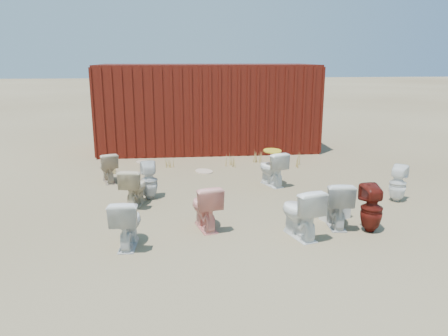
{
  "coord_description": "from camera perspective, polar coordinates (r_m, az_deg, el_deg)",
  "views": [
    {
      "loc": [
        -0.84,
        -7.39,
        2.59
      ],
      "look_at": [
        0.0,
        0.6,
        0.55
      ],
      "focal_mm": 35.0,
      "sensor_mm": 36.0,
      "label": 1
    }
  ],
  "objects": [
    {
      "name": "toilet_front_c",
      "position": [
        6.54,
        9.92,
        -5.71
      ],
      "size": [
        0.63,
        0.84,
        0.77
      ],
      "primitive_type": "imported",
      "rotation": [
        0.0,
        0.0,
        3.44
      ],
      "color": "white",
      "rests_on": "ground"
    },
    {
      "name": "toilet_back_a",
      "position": [
        8.28,
        -9.76,
        -1.64
      ],
      "size": [
        0.36,
        0.37,
        0.7
      ],
      "primitive_type": "imported",
      "rotation": [
        0.0,
        0.0,
        3.29
      ],
      "color": "silver",
      "rests_on": "ground"
    },
    {
      "name": "weed_clump_a",
      "position": [
        10.36,
        -14.57,
        0.14
      ],
      "size": [
        0.36,
        0.36,
        0.29
      ],
      "primitive_type": "cone",
      "color": "#A28541",
      "rests_on": "ground"
    },
    {
      "name": "toilet_front_e",
      "position": [
        7.08,
        14.39,
        -4.49
      ],
      "size": [
        0.48,
        0.76,
        0.74
      ],
      "primitive_type": "imported",
      "rotation": [
        0.0,
        0.0,
        3.05
      ],
      "color": "silver",
      "rests_on": "ground"
    },
    {
      "name": "weed_clump_d",
      "position": [
        10.7,
        -7.1,
        0.89
      ],
      "size": [
        0.3,
        0.3,
        0.27
      ],
      "primitive_type": "cone",
      "color": "#A28541",
      "rests_on": "ground"
    },
    {
      "name": "yellow_lid",
      "position": [
        8.99,
        6.34,
        2.26
      ],
      "size": [
        0.37,
        0.46,
        0.02
      ],
      "primitive_type": "ellipsoid",
      "color": "gold",
      "rests_on": "toilet_back_yellowlid"
    },
    {
      "name": "loose_tank",
      "position": [
        7.43,
        14.33,
        -5.18
      ],
      "size": [
        0.54,
        0.36,
        0.35
      ],
      "primitive_type": "cube",
      "rotation": [
        0.0,
        0.0,
        0.36
      ],
      "color": "silver",
      "rests_on": "ground"
    },
    {
      "name": "loose_lid_far",
      "position": [
        11.23,
        -10.45,
        0.74
      ],
      "size": [
        0.55,
        0.59,
        0.02
      ],
      "primitive_type": "ellipsoid",
      "rotation": [
        0.0,
        0.0,
        0.52
      ],
      "color": "tan",
      "rests_on": "ground"
    },
    {
      "name": "weed_clump_f",
      "position": [
        8.99,
        18.24,
        -2.5
      ],
      "size": [
        0.28,
        0.28,
        0.22
      ],
      "primitive_type": "cone",
      "color": "#A28541",
      "rests_on": "ground"
    },
    {
      "name": "shipping_container",
      "position": [
        12.69,
        -2.19,
        7.97
      ],
      "size": [
        6.0,
        2.4,
        2.4
      ],
      "primitive_type": "cube",
      "color": "#4C0D0C",
      "rests_on": "ground"
    },
    {
      "name": "toilet_front_maroon",
      "position": [
        7.0,
        18.71,
        -5.04
      ],
      "size": [
        0.35,
        0.36,
        0.74
      ],
      "primitive_type": "imported",
      "rotation": [
        0.0,
        0.0,
        3.2
      ],
      "color": "#5D1710",
      "rests_on": "ground"
    },
    {
      "name": "weed_clump_b",
      "position": [
        10.7,
        1.02,
        1.13
      ],
      "size": [
        0.32,
        0.32,
        0.32
      ],
      "primitive_type": "cone",
      "color": "#A28541",
      "rests_on": "ground"
    },
    {
      "name": "ground",
      "position": [
        7.87,
        0.46,
        -4.96
      ],
      "size": [
        100.0,
        100.0,
        0.0
      ],
      "primitive_type": "plane",
      "color": "brown",
      "rests_on": "ground"
    },
    {
      "name": "toilet_back_yellowlid",
      "position": [
        9.08,
        6.28,
        -0.05
      ],
      "size": [
        0.64,
        0.81,
        0.72
      ],
      "primitive_type": "imported",
      "rotation": [
        0.0,
        0.0,
        3.52
      ],
      "color": "white",
      "rests_on": "ground"
    },
    {
      "name": "toilet_front_pink",
      "position": [
        6.77,
        -2.45,
        -5.02
      ],
      "size": [
        0.55,
        0.78,
        0.72
      ],
      "primitive_type": "imported",
      "rotation": [
        0.0,
        0.0,
        3.37
      ],
      "color": "#F79B8E",
      "rests_on": "ground"
    },
    {
      "name": "weed_clump_e",
      "position": [
        11.2,
        4.38,
        1.57
      ],
      "size": [
        0.34,
        0.34,
        0.27
      ],
      "primitive_type": "cone",
      "color": "#A28541",
      "rests_on": "ground"
    },
    {
      "name": "loose_lid_near",
      "position": [
        10.17,
        -2.63,
        -0.43
      ],
      "size": [
        0.55,
        0.61,
        0.02
      ],
      "primitive_type": "ellipsoid",
      "rotation": [
        0.0,
        0.0,
        0.43
      ],
      "color": "beige",
      "rests_on": "ground"
    },
    {
      "name": "toilet_back_beige_right",
      "position": [
        7.95,
        -11.66,
        -2.42
      ],
      "size": [
        0.52,
        0.75,
        0.7
      ],
      "primitive_type": "imported",
      "rotation": [
        0.0,
        0.0,
        2.94
      ],
      "color": "beige",
      "rests_on": "ground"
    },
    {
      "name": "weed_clump_c",
      "position": [
        10.8,
        9.97,
        0.99
      ],
      "size": [
        0.36,
        0.36,
        0.3
      ],
      "primitive_type": "cone",
      "color": "#A28541",
      "rests_on": "ground"
    },
    {
      "name": "toilet_back_beige_left",
      "position": [
        9.59,
        -14.92,
        0.09
      ],
      "size": [
        0.55,
        0.72,
        0.65
      ],
      "primitive_type": "imported",
      "rotation": [
        0.0,
        0.0,
        3.47
      ],
      "color": "#C6AF91",
      "rests_on": "ground"
    },
    {
      "name": "toilet_back_e",
      "position": [
        8.64,
        21.75,
        -1.89
      ],
      "size": [
        0.44,
        0.44,
        0.68
      ],
      "primitive_type": "imported",
      "rotation": [
        0.0,
        0.0,
        2.42
      ],
      "color": "white",
      "rests_on": "ground"
    },
    {
      "name": "toilet_front_a",
      "position": [
        6.29,
        -12.58,
        -6.92
      ],
      "size": [
        0.44,
        0.72,
        0.71
      ],
      "primitive_type": "imported",
      "rotation": [
        0.0,
        0.0,
        3.08
      ],
      "color": "silver",
      "rests_on": "ground"
    }
  ]
}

